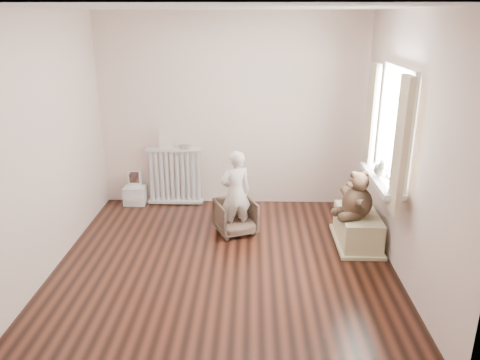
{
  "coord_description": "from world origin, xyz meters",
  "views": [
    {
      "loc": [
        0.29,
        -4.46,
        2.53
      ],
      "look_at": [
        0.15,
        0.45,
        0.8
      ],
      "focal_mm": 35.0,
      "sensor_mm": 36.0,
      "label": 1
    }
  ],
  "objects_px": {
    "teddy_bear": "(358,193)",
    "plush_cat": "(381,168)",
    "radiator": "(175,178)",
    "armchair": "(236,217)",
    "toy_bench": "(357,227)",
    "toy_vanity": "(134,186)",
    "child": "(236,193)"
  },
  "relations": [
    {
      "from": "radiator",
      "to": "toy_vanity",
      "type": "bearing_deg",
      "value": -177.0
    },
    {
      "from": "radiator",
      "to": "plush_cat",
      "type": "relative_size",
      "value": 3.21
    },
    {
      "from": "armchair",
      "to": "toy_bench",
      "type": "height_order",
      "value": "armchair"
    },
    {
      "from": "toy_vanity",
      "to": "armchair",
      "type": "bearing_deg",
      "value": -31.1
    },
    {
      "from": "child",
      "to": "toy_bench",
      "type": "height_order",
      "value": "child"
    },
    {
      "from": "radiator",
      "to": "armchair",
      "type": "bearing_deg",
      "value": -45.74
    },
    {
      "from": "radiator",
      "to": "child",
      "type": "relative_size",
      "value": 0.78
    },
    {
      "from": "plush_cat",
      "to": "teddy_bear",
      "type": "bearing_deg",
      "value": 147.71
    },
    {
      "from": "child",
      "to": "toy_bench",
      "type": "bearing_deg",
      "value": 149.64
    },
    {
      "from": "toy_vanity",
      "to": "toy_bench",
      "type": "relative_size",
      "value": 0.58
    },
    {
      "from": "toy_bench",
      "to": "plush_cat",
      "type": "bearing_deg",
      "value": -57.67
    },
    {
      "from": "radiator",
      "to": "armchair",
      "type": "distance_m",
      "value": 1.28
    },
    {
      "from": "toy_bench",
      "to": "plush_cat",
      "type": "distance_m",
      "value": 0.84
    },
    {
      "from": "radiator",
      "to": "toy_bench",
      "type": "relative_size",
      "value": 1.0
    },
    {
      "from": "toy_vanity",
      "to": "plush_cat",
      "type": "relative_size",
      "value": 1.88
    },
    {
      "from": "child",
      "to": "toy_vanity",
      "type": "bearing_deg",
      "value": -55.37
    },
    {
      "from": "toy_bench",
      "to": "teddy_bear",
      "type": "bearing_deg",
      "value": -117.8
    },
    {
      "from": "radiator",
      "to": "armchair",
      "type": "xyz_separation_m",
      "value": [
        0.89,
        -0.91,
        -0.18
      ]
    },
    {
      "from": "child",
      "to": "teddy_bear",
      "type": "distance_m",
      "value": 1.41
    },
    {
      "from": "teddy_bear",
      "to": "plush_cat",
      "type": "relative_size",
      "value": 2.13
    },
    {
      "from": "toy_bench",
      "to": "teddy_bear",
      "type": "xyz_separation_m",
      "value": [
        -0.06,
        -0.1,
        0.47
      ]
    },
    {
      "from": "armchair",
      "to": "plush_cat",
      "type": "height_order",
      "value": "plush_cat"
    },
    {
      "from": "radiator",
      "to": "teddy_bear",
      "type": "height_order",
      "value": "teddy_bear"
    },
    {
      "from": "child",
      "to": "teddy_bear",
      "type": "bearing_deg",
      "value": 145.11
    },
    {
      "from": "armchair",
      "to": "teddy_bear",
      "type": "relative_size",
      "value": 0.86
    },
    {
      "from": "radiator",
      "to": "toy_vanity",
      "type": "xyz_separation_m",
      "value": [
        -0.57,
        -0.03,
        -0.11
      ]
    },
    {
      "from": "toy_vanity",
      "to": "plush_cat",
      "type": "distance_m",
      "value": 3.39
    },
    {
      "from": "toy_vanity",
      "to": "child",
      "type": "bearing_deg",
      "value": -32.52
    },
    {
      "from": "teddy_bear",
      "to": "plush_cat",
      "type": "distance_m",
      "value": 0.4
    },
    {
      "from": "radiator",
      "to": "teddy_bear",
      "type": "relative_size",
      "value": 1.51
    },
    {
      "from": "toy_vanity",
      "to": "toy_bench",
      "type": "xyz_separation_m",
      "value": [
        2.89,
        -1.12,
        -0.08
      ]
    },
    {
      "from": "toy_bench",
      "to": "armchair",
      "type": "bearing_deg",
      "value": 170.54
    }
  ]
}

